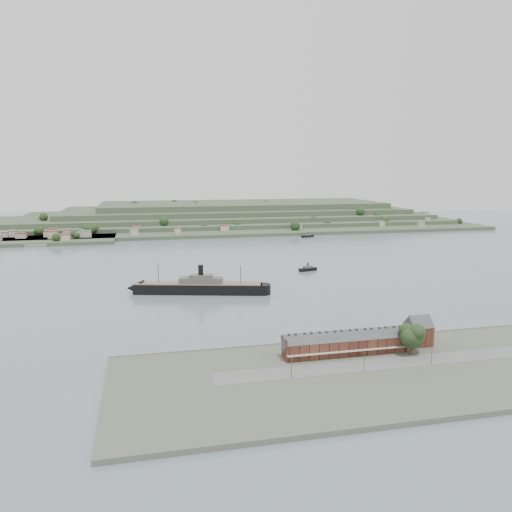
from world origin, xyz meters
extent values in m
plane|color=slate|center=(0.00, 0.00, 0.00)|extent=(1400.00, 1400.00, 0.00)
cube|color=#4C5142|center=(0.00, -188.00, 1.00)|extent=(220.00, 80.00, 2.00)
cube|color=gray|center=(0.00, -149.00, 1.30)|extent=(220.00, 2.00, 2.60)
cube|color=#595959|center=(0.00, -182.00, 2.05)|extent=(140.00, 12.00, 0.10)
cube|color=#451E18|center=(-10.00, -168.00, 5.50)|extent=(55.00, 8.00, 7.00)
cube|color=#37393E|center=(-10.00, -168.00, 9.00)|extent=(55.60, 8.15, 8.15)
cube|color=#B1AB9C|center=(-10.00, -172.80, 5.00)|extent=(55.00, 1.60, 0.25)
cube|color=#451E18|center=(-37.50, -168.00, 10.00)|extent=(0.50, 8.40, 3.00)
cube|color=#451E18|center=(17.50, -168.00, 10.00)|extent=(0.50, 8.40, 3.00)
cube|color=black|center=(-32.00, -168.00, 11.40)|extent=(0.90, 1.40, 3.20)
cube|color=black|center=(-26.50, -168.00, 11.40)|extent=(0.90, 1.40, 3.20)
cube|color=black|center=(-12.75, -168.00, 11.40)|extent=(0.90, 1.40, 3.20)
cube|color=black|center=(-7.25, -168.00, 11.40)|extent=(0.90, 1.40, 3.20)
cube|color=black|center=(6.50, -168.00, 11.40)|extent=(0.90, 1.40, 3.20)
cube|color=black|center=(12.00, -168.00, 11.40)|extent=(0.90, 1.40, 3.20)
cube|color=#451E18|center=(27.50, -164.00, 6.50)|extent=(10.00, 10.00, 9.00)
cube|color=#37393E|center=(27.50, -164.00, 11.00)|extent=(10.40, 10.18, 10.18)
cube|color=#3D4F35|center=(0.00, 360.00, 2.00)|extent=(760.00, 260.00, 4.00)
cube|color=#3D4F35|center=(20.00, 385.00, 6.50)|extent=(680.00, 220.00, 5.00)
cube|color=#3D4F35|center=(35.00, 400.00, 12.00)|extent=(600.00, 200.00, 6.00)
cube|color=#3D4F35|center=(50.00, 415.00, 18.50)|extent=(520.00, 180.00, 7.00)
cube|color=#3D4F35|center=(65.00, 430.00, 26.00)|extent=(440.00, 160.00, 8.00)
cube|color=#3D4F35|center=(-200.00, 250.00, 2.00)|extent=(150.00, 90.00, 4.00)
cube|color=gray|center=(-205.00, 208.00, 1.40)|extent=(22.00, 14.00, 2.80)
cube|color=black|center=(-59.06, -37.76, 3.30)|extent=(84.95, 32.45, 6.60)
cone|color=black|center=(-100.10, -27.01, 3.30)|extent=(13.81, 13.81, 11.31)
cylinder|color=black|center=(-18.02, -48.51, 3.30)|extent=(11.31, 11.31, 6.60)
cube|color=#755F4E|center=(-59.06, -37.76, 6.88)|extent=(82.88, 31.06, 0.57)
cube|color=#4D4A47|center=(-57.24, -38.24, 8.96)|extent=(29.51, 15.38, 3.77)
cube|color=#4D4A47|center=(-57.24, -38.24, 11.50)|extent=(16.26, 10.21, 2.36)
cylinder|color=black|center=(-57.24, -38.24, 15.08)|extent=(3.39, 3.39, 8.48)
cylinder|color=#463020|center=(-84.60, -31.07, 13.20)|extent=(0.47, 0.47, 15.08)
cylinder|color=#463020|center=(-31.70, -44.93, 12.26)|extent=(0.47, 0.47, 13.20)
cube|color=black|center=(36.25, 17.58, 1.25)|extent=(16.11, 8.26, 2.49)
cube|color=#4D4A47|center=(36.25, 17.58, 3.11)|extent=(7.65, 5.12, 1.87)
cylinder|color=black|center=(36.25, 17.58, 5.19)|extent=(1.04, 1.04, 3.63)
cube|color=black|center=(103.39, 215.51, 1.12)|extent=(17.47, 10.09, 2.25)
cube|color=#4D4A47|center=(103.39, 215.51, 2.81)|extent=(8.41, 6.08, 1.69)
cylinder|color=black|center=(103.39, 215.51, 4.69)|extent=(0.94, 0.94, 3.28)
cylinder|color=#463020|center=(17.98, -174.75, 4.85)|extent=(1.37, 1.37, 5.69)
sphere|color=#1D3015|center=(17.98, -174.75, 9.97)|extent=(10.25, 10.25, 10.25)
sphere|color=#1D3015|center=(20.83, -173.61, 11.11)|extent=(7.97, 7.97, 7.97)
sphere|color=#1D3015|center=(15.70, -176.45, 10.54)|extent=(7.29, 7.29, 7.29)
sphere|color=#1D3015|center=(18.55, -177.25, 12.82)|extent=(6.83, 6.83, 6.83)
camera|label=1|loc=(-93.82, -360.32, 80.75)|focal=35.00mm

